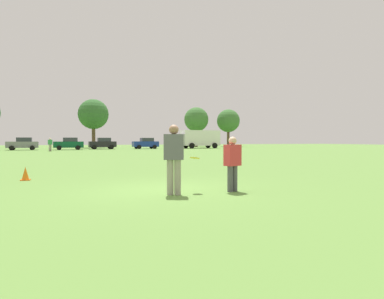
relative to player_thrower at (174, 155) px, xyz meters
name	(u,v)px	position (x,y,z in m)	size (l,w,h in m)	color
ground_plane	(167,190)	(0.05, 0.78, -1.02)	(190.40, 190.40, 0.00)	#608C3D
player_thrower	(174,155)	(0.00, 0.00, 0.00)	(0.57, 0.46, 1.81)	gray
player_defender	(232,161)	(1.67, -0.07, -0.18)	(0.50, 0.37, 1.51)	#4C4C51
frisbee	(195,158)	(0.66, 0.20, -0.09)	(0.27, 0.27, 0.09)	yellow
traffic_cone	(25,174)	(-3.91, 4.83, -0.79)	(0.32, 0.32, 0.48)	#D8590C
parked_car_mid_left	(23,144)	(-8.18, 44.88, -0.10)	(4.25, 2.31, 1.82)	slate
parked_car_center	(69,144)	(-1.97, 43.87, -0.10)	(4.25, 2.31, 1.82)	#0C4C2D
parked_car_mid_right	(103,143)	(3.13, 45.66, -0.10)	(4.25, 2.31, 1.82)	black
parked_car_near_right	(146,143)	(10.07, 45.38, -0.10)	(4.25, 2.31, 1.82)	navy
box_truck	(197,138)	(19.36, 45.47, 0.73)	(8.57, 3.18, 3.18)	white
bystander_sideline_watcher	(50,144)	(-4.30, 37.65, -0.05)	(0.54, 0.44, 1.72)	gray
tree_far_east_pine	(93,114)	(2.60, 56.36, 5.30)	(5.66, 5.66, 9.20)	brown
tree_far_west_pine	(196,120)	(24.39, 58.11, 4.92)	(5.31, 5.31, 8.64)	brown
tree_horizon_center	(228,121)	(32.47, 58.49, 4.83)	(5.24, 5.24, 8.51)	brown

